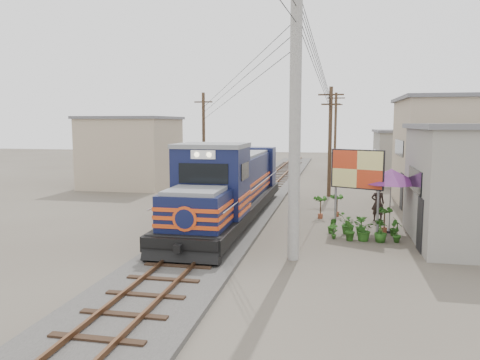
% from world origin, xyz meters
% --- Properties ---
extents(ground, '(120.00, 120.00, 0.00)m').
position_xyz_m(ground, '(0.00, 0.00, 0.00)').
color(ground, '#473F35').
rests_on(ground, ground).
extents(ballast, '(3.60, 70.00, 0.16)m').
position_xyz_m(ballast, '(0.00, 10.00, 0.08)').
color(ballast, '#595651').
rests_on(ballast, ground).
extents(track, '(1.15, 70.00, 0.12)m').
position_xyz_m(track, '(0.00, 10.00, 0.26)').
color(track, '#51331E').
rests_on(track, ground).
extents(locomotive, '(2.79, 15.18, 3.76)m').
position_xyz_m(locomotive, '(0.00, 5.16, 1.66)').
color(locomotive, black).
rests_on(locomotive, ground).
extents(utility_pole_main, '(0.40, 0.40, 10.00)m').
position_xyz_m(utility_pole_main, '(3.50, -0.50, 5.00)').
color(utility_pole_main, '#9E9B93').
rests_on(utility_pole_main, ground).
extents(wooden_pole_mid, '(1.60, 0.24, 7.00)m').
position_xyz_m(wooden_pole_mid, '(4.50, 14.00, 3.68)').
color(wooden_pole_mid, '#4C3826').
rests_on(wooden_pole_mid, ground).
extents(wooden_pole_far, '(1.60, 0.24, 7.50)m').
position_xyz_m(wooden_pole_far, '(4.80, 28.00, 3.93)').
color(wooden_pole_far, '#4C3826').
rests_on(wooden_pole_far, ground).
extents(wooden_pole_left, '(1.60, 0.24, 7.00)m').
position_xyz_m(wooden_pole_left, '(-5.00, 18.00, 3.68)').
color(wooden_pole_left, '#4C3826').
rests_on(wooden_pole_left, ground).
extents(power_lines, '(9.65, 19.00, 3.30)m').
position_xyz_m(power_lines, '(-0.14, 8.49, 7.56)').
color(power_lines, black).
rests_on(power_lines, ground).
extents(shophouse_mid, '(8.40, 7.35, 6.20)m').
position_xyz_m(shophouse_mid, '(12.50, 12.00, 3.11)').
color(shophouse_mid, tan).
rests_on(shophouse_mid, ground).
extents(shophouse_back, '(6.30, 6.30, 4.20)m').
position_xyz_m(shophouse_back, '(11.00, 22.00, 2.11)').
color(shophouse_back, gray).
rests_on(shophouse_back, ground).
extents(shophouse_left, '(6.30, 6.30, 5.20)m').
position_xyz_m(shophouse_left, '(-10.00, 16.00, 2.61)').
color(shophouse_left, tan).
rests_on(shophouse_left, ground).
extents(billboard, '(2.18, 1.06, 3.60)m').
position_xyz_m(billboard, '(5.79, 4.09, 2.66)').
color(billboard, '#99999E').
rests_on(billboard, ground).
extents(market_umbrella, '(2.89, 2.89, 2.77)m').
position_xyz_m(market_umbrella, '(7.23, 4.41, 2.44)').
color(market_umbrella, black).
rests_on(market_umbrella, ground).
extents(vendor, '(0.65, 0.44, 1.73)m').
position_xyz_m(vendor, '(6.93, 6.79, 0.87)').
color(vendor, black).
rests_on(vendor, ground).
extents(plant_nursery, '(2.92, 2.06, 1.02)m').
position_xyz_m(plant_nursery, '(6.03, 3.06, 0.44)').
color(plant_nursery, '#235317').
rests_on(plant_nursery, ground).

